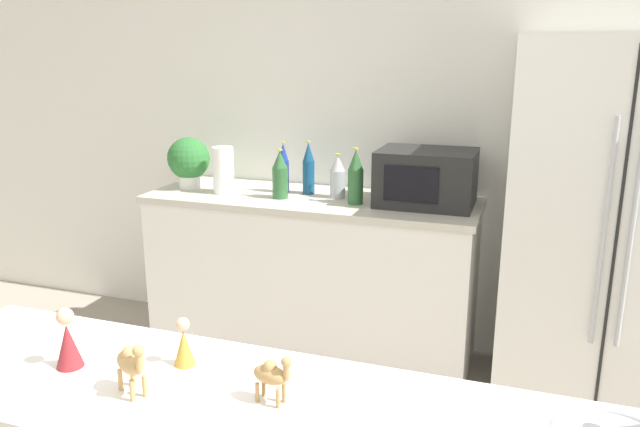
{
  "coord_description": "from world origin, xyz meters",
  "views": [
    {
      "loc": [
        0.56,
        -0.66,
        1.69
      ],
      "look_at": [
        -0.14,
        1.4,
        1.11
      ],
      "focal_mm": 35.0,
      "sensor_mm": 36.0,
      "label": 1
    }
  ],
  "objects_px": {
    "microwave": "(426,178)",
    "back_bottle_1": "(338,177)",
    "potted_plant": "(189,160)",
    "refrigerator": "(606,232)",
    "camel_figurine_second": "(131,362)",
    "wise_man_figurine_crimson": "(184,345)",
    "back_bottle_0": "(309,169)",
    "paper_towel_roll": "(223,170)",
    "camel_figurine": "(272,374)",
    "back_bottle_2": "(280,175)",
    "back_bottle_4": "(283,168)",
    "wise_man_figurine_purple": "(68,342)",
    "back_bottle_3": "(356,177)"
  },
  "relations": [
    {
      "from": "microwave",
      "to": "back_bottle_1",
      "type": "height_order",
      "value": "microwave"
    },
    {
      "from": "potted_plant",
      "to": "back_bottle_1",
      "type": "distance_m",
      "value": 0.87
    },
    {
      "from": "refrigerator",
      "to": "camel_figurine_second",
      "type": "relative_size",
      "value": 13.08
    },
    {
      "from": "back_bottle_1",
      "to": "wise_man_figurine_crimson",
      "type": "distance_m",
      "value": 1.94
    },
    {
      "from": "microwave",
      "to": "back_bottle_1",
      "type": "distance_m",
      "value": 0.47
    },
    {
      "from": "back_bottle_0",
      "to": "paper_towel_roll",
      "type": "bearing_deg",
      "value": -163.2
    },
    {
      "from": "camel_figurine",
      "to": "wise_man_figurine_crimson",
      "type": "xyz_separation_m",
      "value": [
        -0.26,
        0.08,
        -0.01
      ]
    },
    {
      "from": "microwave",
      "to": "wise_man_figurine_crimson",
      "type": "bearing_deg",
      "value": -97.34
    },
    {
      "from": "microwave",
      "to": "back_bottle_0",
      "type": "distance_m",
      "value": 0.65
    },
    {
      "from": "back_bottle_2",
      "to": "back_bottle_4",
      "type": "distance_m",
      "value": 0.14
    },
    {
      "from": "microwave",
      "to": "back_bottle_1",
      "type": "xyz_separation_m",
      "value": [
        -0.47,
        0.0,
        -0.03
      ]
    },
    {
      "from": "paper_towel_roll",
      "to": "camel_figurine_second",
      "type": "xyz_separation_m",
      "value": [
        0.81,
        -1.98,
        -0.0
      ]
    },
    {
      "from": "back_bottle_4",
      "to": "wise_man_figurine_purple",
      "type": "bearing_deg",
      "value": -81.96
    },
    {
      "from": "back_bottle_1",
      "to": "paper_towel_roll",
      "type": "bearing_deg",
      "value": -171.02
    },
    {
      "from": "camel_figurine",
      "to": "wise_man_figurine_purple",
      "type": "relative_size",
      "value": 0.78
    },
    {
      "from": "microwave",
      "to": "back_bottle_4",
      "type": "relative_size",
      "value": 1.7
    },
    {
      "from": "back_bottle_3",
      "to": "back_bottle_4",
      "type": "distance_m",
      "value": 0.46
    },
    {
      "from": "refrigerator",
      "to": "wise_man_figurine_crimson",
      "type": "height_order",
      "value": "refrigerator"
    },
    {
      "from": "back_bottle_1",
      "to": "wise_man_figurine_crimson",
      "type": "bearing_deg",
      "value": -83.46
    },
    {
      "from": "wise_man_figurine_purple",
      "to": "refrigerator",
      "type": "bearing_deg",
      "value": 55.29
    },
    {
      "from": "back_bottle_0",
      "to": "wise_man_figurine_purple",
      "type": "xyz_separation_m",
      "value": [
        0.15,
        -2.06,
        -0.03
      ]
    },
    {
      "from": "back_bottle_1",
      "to": "back_bottle_3",
      "type": "xyz_separation_m",
      "value": [
        0.13,
        -0.1,
        0.03
      ]
    },
    {
      "from": "refrigerator",
      "to": "back_bottle_2",
      "type": "relative_size",
      "value": 6.64
    },
    {
      "from": "paper_towel_roll",
      "to": "wise_man_figurine_purple",
      "type": "height_order",
      "value": "paper_towel_roll"
    },
    {
      "from": "wise_man_figurine_purple",
      "to": "back_bottle_3",
      "type": "bearing_deg",
      "value": 85.34
    },
    {
      "from": "back_bottle_0",
      "to": "wise_man_figurine_crimson",
      "type": "distance_m",
      "value": 2.0
    },
    {
      "from": "camel_figurine",
      "to": "potted_plant",
      "type": "bearing_deg",
      "value": 124.48
    },
    {
      "from": "refrigerator",
      "to": "back_bottle_1",
      "type": "distance_m",
      "value": 1.32
    },
    {
      "from": "back_bottle_0",
      "to": "back_bottle_3",
      "type": "relative_size",
      "value": 1.01
    },
    {
      "from": "potted_plant",
      "to": "camel_figurine_second",
      "type": "bearing_deg",
      "value": -62.67
    },
    {
      "from": "camel_figurine_second",
      "to": "wise_man_figurine_crimson",
      "type": "distance_m",
      "value": 0.16
    },
    {
      "from": "back_bottle_2",
      "to": "back_bottle_3",
      "type": "height_order",
      "value": "back_bottle_3"
    },
    {
      "from": "paper_towel_roll",
      "to": "back_bottle_1",
      "type": "bearing_deg",
      "value": 8.98
    },
    {
      "from": "potted_plant",
      "to": "microwave",
      "type": "bearing_deg",
      "value": 1.97
    },
    {
      "from": "camel_figurine_second",
      "to": "refrigerator",
      "type": "bearing_deg",
      "value": 60.49
    },
    {
      "from": "back_bottle_0",
      "to": "camel_figurine",
      "type": "bearing_deg",
      "value": -72.15
    },
    {
      "from": "wise_man_figurine_crimson",
      "to": "camel_figurine_second",
      "type": "bearing_deg",
      "value": -103.79
    },
    {
      "from": "refrigerator",
      "to": "paper_towel_roll",
      "type": "distance_m",
      "value": 1.94
    },
    {
      "from": "back_bottle_3",
      "to": "back_bottle_4",
      "type": "xyz_separation_m",
      "value": [
        -0.45,
        0.13,
        -0.0
      ]
    },
    {
      "from": "microwave",
      "to": "camel_figurine_second",
      "type": "relative_size",
      "value": 3.61
    },
    {
      "from": "refrigerator",
      "to": "camel_figurine",
      "type": "xyz_separation_m",
      "value": [
        -0.83,
        -1.93,
        0.16
      ]
    },
    {
      "from": "camel_figurine",
      "to": "wise_man_figurine_crimson",
      "type": "distance_m",
      "value": 0.27
    },
    {
      "from": "wise_man_figurine_crimson",
      "to": "camel_figurine",
      "type": "bearing_deg",
      "value": -17.64
    },
    {
      "from": "potted_plant",
      "to": "back_bottle_3",
      "type": "bearing_deg",
      "value": -2.84
    },
    {
      "from": "refrigerator",
      "to": "microwave",
      "type": "relative_size",
      "value": 3.62
    },
    {
      "from": "potted_plant",
      "to": "microwave",
      "type": "relative_size",
      "value": 0.6
    },
    {
      "from": "microwave",
      "to": "back_bottle_0",
      "type": "bearing_deg",
      "value": 176.41
    },
    {
      "from": "back_bottle_1",
      "to": "back_bottle_2",
      "type": "xyz_separation_m",
      "value": [
        -0.28,
        -0.11,
        0.01
      ]
    },
    {
      "from": "paper_towel_roll",
      "to": "back_bottle_0",
      "type": "relative_size",
      "value": 0.87
    },
    {
      "from": "paper_towel_roll",
      "to": "back_bottle_1",
      "type": "distance_m",
      "value": 0.63
    }
  ]
}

